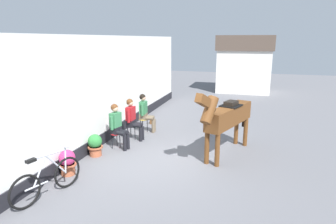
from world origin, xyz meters
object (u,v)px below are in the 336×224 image
object	(u,v)px
leaning_bicycle	(48,180)
seated_visitor_far	(145,111)
flower_planter_middle	(95,145)
seated_visitor_middle	(132,117)
seated_visitor_near	(117,124)
saddled_horse_center	(227,117)
satchel_bag	(152,121)
flower_planter_near	(67,162)

from	to	relation	value
leaning_bicycle	seated_visitor_far	bearing A→B (deg)	86.18
flower_planter_middle	seated_visitor_middle	bearing A→B (deg)	73.74
seated_visitor_middle	flower_planter_middle	distance (m)	1.75
seated_visitor_middle	seated_visitor_far	world-z (taller)	same
seated_visitor_near	leaning_bicycle	size ratio (longest dim) A/B	0.81
saddled_horse_center	satchel_bag	world-z (taller)	saddled_horse_center
saddled_horse_center	flower_planter_near	distance (m)	4.43
seated_visitor_near	flower_planter_middle	distance (m)	0.94
seated_visitor_middle	flower_planter_near	xyz separation A→B (m)	(-0.50, -2.92, -0.44)
seated_visitor_middle	leaning_bicycle	bearing A→B (deg)	-93.60
saddled_horse_center	flower_planter_middle	bearing A→B (deg)	-162.68
saddled_horse_center	seated_visitor_far	bearing A→B (deg)	154.37
seated_visitor_middle	satchel_bag	bearing A→B (deg)	91.42
seated_visitor_far	satchel_bag	xyz separation A→B (m)	(-0.13, 1.08, -0.68)
seated_visitor_far	flower_planter_near	xyz separation A→B (m)	(-0.58, -3.87, -0.44)
seated_visitor_near	flower_planter_near	bearing A→B (deg)	-100.61
seated_visitor_far	seated_visitor_near	bearing A→B (deg)	-96.19
seated_visitor_middle	leaning_bicycle	distance (m)	3.99
seated_visitor_middle	satchel_bag	world-z (taller)	seated_visitor_middle
flower_planter_near	leaning_bicycle	distance (m)	1.08
flower_planter_middle	leaning_bicycle	distance (m)	2.35
seated_visitor_middle	saddled_horse_center	size ratio (longest dim) A/B	0.48
seated_visitor_near	seated_visitor_far	world-z (taller)	same
flower_planter_near	flower_planter_middle	world-z (taller)	same
seated_visitor_near	seated_visitor_far	bearing A→B (deg)	83.81
saddled_horse_center	flower_planter_near	size ratio (longest dim) A/B	4.49
leaning_bicycle	satchel_bag	world-z (taller)	leaning_bicycle
seated_visitor_near	leaning_bicycle	distance (m)	3.11
seated_visitor_far	flower_planter_middle	size ratio (longest dim) A/B	2.17
flower_planter_near	flower_planter_middle	distance (m)	1.29
satchel_bag	seated_visitor_middle	bearing A→B (deg)	-6.91
seated_visitor_far	flower_planter_middle	distance (m)	2.67
seated_visitor_far	leaning_bicycle	world-z (taller)	seated_visitor_far
seated_visitor_far	flower_planter_middle	bearing A→B (deg)	-102.12
flower_planter_near	flower_planter_middle	xyz separation A→B (m)	(0.03, 1.29, 0.00)
seated_visitor_far	leaning_bicycle	size ratio (longest dim) A/B	0.81
seated_visitor_near	seated_visitor_middle	bearing A→B (deg)	82.27
flower_planter_near	flower_planter_middle	size ratio (longest dim) A/B	1.00
seated_visitor_far	saddled_horse_center	distance (m)	3.39
flower_planter_near	satchel_bag	size ratio (longest dim) A/B	2.29
flower_planter_middle	flower_planter_near	bearing A→B (deg)	-91.18
seated_visitor_near	saddled_horse_center	distance (m)	3.28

